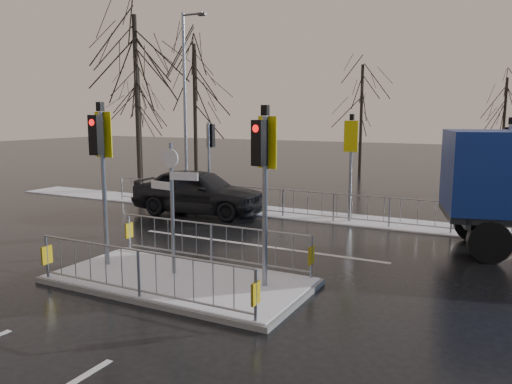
% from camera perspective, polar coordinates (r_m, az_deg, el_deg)
% --- Properties ---
extents(ground, '(120.00, 120.00, 0.00)m').
position_cam_1_polar(ground, '(11.83, -8.74, -10.26)').
color(ground, black).
rests_on(ground, ground).
extents(snow_verge, '(30.00, 2.00, 0.04)m').
position_cam_1_polar(snow_verge, '(19.20, 6.55, -2.72)').
color(snow_verge, white).
rests_on(snow_verge, ground).
extents(lane_markings, '(8.00, 11.38, 0.01)m').
position_cam_1_polar(lane_markings, '(11.58, -9.73, -10.70)').
color(lane_markings, silver).
rests_on(lane_markings, ground).
extents(traffic_island, '(6.00, 3.04, 4.15)m').
position_cam_1_polar(traffic_island, '(11.73, -8.80, -8.43)').
color(traffic_island, '#63635E').
rests_on(traffic_island, ground).
extents(far_kerb_fixtures, '(18.00, 0.65, 3.83)m').
position_cam_1_polar(far_kerb_fixtures, '(18.45, 6.90, -0.05)').
color(far_kerb_fixtures, gray).
rests_on(far_kerb_fixtures, ground).
extents(car_far_lane, '(5.37, 2.49, 1.78)m').
position_cam_1_polar(car_far_lane, '(19.55, -6.59, 0.08)').
color(car_far_lane, black).
rests_on(car_far_lane, ground).
extents(tree_near_a, '(4.75, 4.75, 8.97)m').
position_cam_1_polar(tree_near_a, '(26.44, -13.56, 13.51)').
color(tree_near_a, black).
rests_on(tree_near_a, ground).
extents(tree_near_b, '(4.00, 4.00, 7.55)m').
position_cam_1_polar(tree_near_b, '(26.05, -7.02, 11.64)').
color(tree_near_b, black).
rests_on(tree_near_b, ground).
extents(tree_near_c, '(3.50, 3.50, 6.61)m').
position_cam_1_polar(tree_near_c, '(29.55, -13.21, 9.89)').
color(tree_near_c, black).
rests_on(tree_near_c, ground).
extents(tree_far_a, '(3.75, 3.75, 7.08)m').
position_cam_1_polar(tree_far_a, '(32.19, 11.99, 10.40)').
color(tree_far_a, black).
rests_on(tree_far_a, ground).
extents(tree_far_b, '(3.25, 3.25, 6.14)m').
position_cam_1_polar(tree_far_b, '(33.00, 26.58, 8.50)').
color(tree_far_b, black).
rests_on(tree_far_b, ground).
extents(street_lamp_left, '(1.25, 0.18, 8.20)m').
position_cam_1_polar(street_lamp_left, '(22.66, -8.01, 10.38)').
color(street_lamp_left, gray).
rests_on(street_lamp_left, ground).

